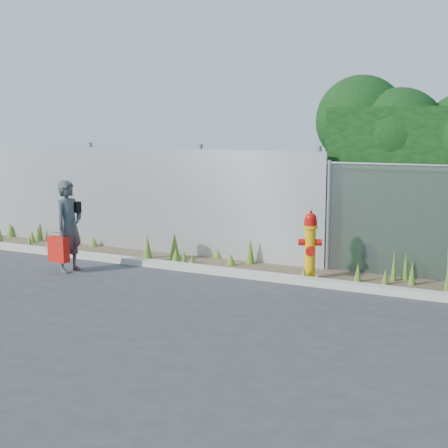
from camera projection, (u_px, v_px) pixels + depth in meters
ground at (200, 303)px, 9.45m from camera, size 80.00×80.00×0.00m
curb at (249, 274)px, 11.03m from camera, size 16.00×0.22×0.12m
weed_strip at (275, 264)px, 11.44m from camera, size 16.00×1.32×0.55m
corrugated_fence at (135, 199)px, 13.37m from camera, size 8.50×0.21×2.30m
fire_hydrant at (310, 247)px, 10.81m from camera, size 0.41×0.36×1.22m
woman at (69, 226)px, 11.40m from camera, size 0.43×0.64×1.69m
red_tote_bag at (59, 249)px, 11.35m from camera, size 0.42×0.15×0.55m
black_shoulder_bag at (75, 207)px, 11.50m from camera, size 0.27×0.11×0.20m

